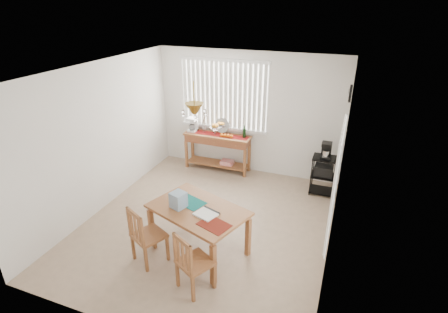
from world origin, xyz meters
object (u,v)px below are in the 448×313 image
at_px(dining_table, 198,214).
at_px(chair_left, 146,236).
at_px(wire_cart, 323,172).
at_px(chair_right, 193,263).
at_px(cart_items, 326,150).
at_px(sideboard, 218,143).

relative_size(dining_table, chair_left, 1.77).
bearing_deg(wire_cart, chair_right, -112.14).
bearing_deg(chair_right, cart_items, 67.92).
bearing_deg(chair_right, chair_left, 163.17).
bearing_deg(dining_table, cart_items, 57.55).
bearing_deg(sideboard, dining_table, -74.17).
xyz_separation_m(sideboard, chair_right, (1.02, -3.43, -0.19)).
relative_size(sideboard, cart_items, 4.63).
xyz_separation_m(wire_cart, chair_right, (-1.29, -3.17, -0.03)).
relative_size(sideboard, dining_table, 0.92).
height_order(wire_cart, cart_items, cart_items).
bearing_deg(chair_left, dining_table, 39.22).
bearing_deg(chair_right, wire_cart, 67.86).
distance_m(dining_table, chair_right, 0.82).
relative_size(wire_cart, cart_items, 2.43).
xyz_separation_m(dining_table, chair_right, (0.26, -0.74, -0.23)).
bearing_deg(wire_cart, sideboard, 173.52).
relative_size(wire_cart, chair_right, 0.88).
bearing_deg(cart_items, wire_cart, -90.00).
distance_m(cart_items, dining_table, 2.89).
bearing_deg(cart_items, dining_table, -122.45).
height_order(sideboard, wire_cart, sideboard).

